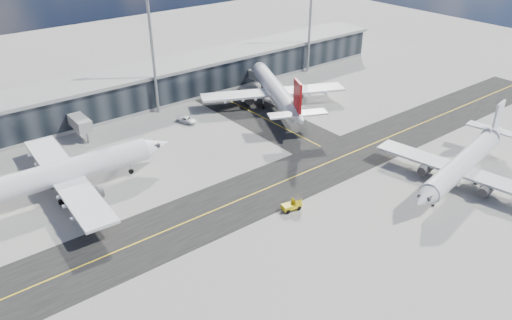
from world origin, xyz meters
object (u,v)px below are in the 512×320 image
object	(u,v)px
airliner_af	(55,175)
airliner_near	(464,163)
service_van	(187,120)
baggage_tug	(293,204)
airliner_redtail	(275,91)

from	to	relation	value
airliner_af	airliner_near	size ratio (longest dim) A/B	1.16
airliner_near	service_van	bearing A→B (deg)	16.00
airliner_near	baggage_tug	bearing A→B (deg)	58.75
service_van	baggage_tug	bearing A→B (deg)	-116.66
airliner_af	baggage_tug	bearing A→B (deg)	48.59
airliner_af	service_van	distance (m)	37.13
airliner_near	baggage_tug	xyz separation A→B (m)	(-31.17, 12.11, -2.62)
airliner_redtail	airliner_near	xyz separation A→B (m)	(4.08, -49.00, -0.55)
airliner_af	airliner_redtail	distance (m)	57.45
airliner_near	airliner_af	bearing A→B (deg)	46.09
airliner_af	baggage_tug	world-z (taller)	airliner_af
airliner_af	airliner_near	bearing A→B (deg)	58.77
airliner_near	service_van	size ratio (longest dim) A/B	7.72
airliner_af	airliner_near	world-z (taller)	airliner_af
baggage_tug	service_van	bearing A→B (deg)	-176.52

